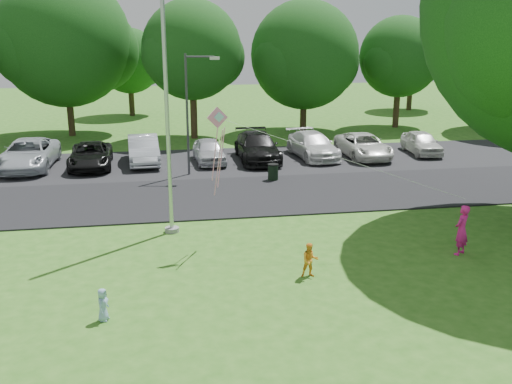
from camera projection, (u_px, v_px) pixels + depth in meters
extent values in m
plane|color=#316A1C|center=(304.00, 285.00, 15.79)|extent=(120.00, 120.00, 0.00)
cube|color=black|center=(252.00, 195.00, 24.31)|extent=(60.00, 6.00, 0.06)
cube|color=black|center=(233.00, 162.00, 30.48)|extent=(42.00, 7.00, 0.06)
cylinder|color=#B7BABF|center=(166.00, 88.00, 18.60)|extent=(0.14, 0.14, 10.00)
cylinder|color=gray|center=(172.00, 230.00, 19.95)|extent=(0.50, 0.50, 0.16)
cylinder|color=#3F3F44|center=(187.00, 116.00, 26.93)|extent=(0.12, 0.12, 5.78)
cylinder|color=#3F3F44|center=(200.00, 57.00, 26.16)|extent=(1.34, 0.34, 0.08)
cube|color=silver|center=(215.00, 58.00, 26.16)|extent=(0.47, 0.29, 0.13)
cylinder|color=black|center=(273.00, 173.00, 26.60)|extent=(0.48, 0.48, 0.77)
cylinder|color=black|center=(273.00, 165.00, 26.49)|extent=(0.51, 0.51, 0.04)
cylinder|color=#332316|center=(70.00, 112.00, 37.75)|extent=(0.44, 0.44, 3.19)
sphere|color=#103B10|center=(64.00, 40.00, 36.50)|extent=(8.50, 8.50, 8.50)
sphere|color=#103B10|center=(97.00, 50.00, 37.78)|extent=(5.53, 5.53, 5.53)
sphere|color=#103B10|center=(34.00, 48.00, 35.34)|extent=(5.10, 5.10, 5.10)
cylinder|color=#332316|center=(194.00, 112.00, 36.79)|extent=(0.44, 0.44, 3.43)
sphere|color=#103B10|center=(192.00, 50.00, 35.72)|extent=(6.27, 6.27, 6.27)
sphere|color=#103B10|center=(213.00, 57.00, 36.66)|extent=(4.07, 4.07, 4.07)
sphere|color=#103B10|center=(172.00, 56.00, 34.86)|extent=(3.76, 3.76, 3.76)
cylinder|color=#332316|center=(303.00, 112.00, 39.30)|extent=(0.44, 0.44, 2.66)
sphere|color=#103B10|center=(305.00, 55.00, 38.24)|extent=(7.27, 7.27, 7.27)
sphere|color=#103B10|center=(325.00, 62.00, 39.34)|extent=(4.72, 4.72, 4.72)
sphere|color=#103B10|center=(286.00, 61.00, 37.25)|extent=(4.36, 4.36, 4.36)
cylinder|color=#332316|center=(396.00, 106.00, 41.07)|extent=(0.44, 0.44, 3.02)
sphere|color=#103B10|center=(400.00, 57.00, 40.12)|extent=(5.67, 5.67, 5.67)
sphere|color=#103B10|center=(413.00, 62.00, 40.97)|extent=(3.68, 3.68, 3.68)
sphere|color=#103B10|center=(388.00, 61.00, 39.34)|extent=(3.40, 3.40, 3.40)
cylinder|color=#332316|center=(131.00, 100.00, 46.72)|extent=(0.44, 0.44, 2.60)
sphere|color=#103B10|center=(129.00, 61.00, 45.86)|extent=(5.20, 5.20, 5.20)
sphere|color=#103B10|center=(144.00, 65.00, 46.65)|extent=(3.38, 3.38, 3.38)
sphere|color=#103B10|center=(116.00, 65.00, 45.15)|extent=(3.12, 3.12, 3.12)
cylinder|color=#332316|center=(410.00, 95.00, 50.07)|extent=(0.44, 0.44, 2.60)
sphere|color=#103B10|center=(412.00, 59.00, 49.22)|extent=(5.20, 5.20, 5.20)
sphere|color=#103B10|center=(422.00, 63.00, 50.01)|extent=(3.38, 3.38, 3.38)
sphere|color=#103B10|center=(404.00, 62.00, 48.51)|extent=(3.12, 3.12, 3.12)
imported|color=#B2B7BF|center=(28.00, 154.00, 28.66)|extent=(2.52, 5.31, 1.46)
imported|color=black|center=(91.00, 155.00, 28.92)|extent=(2.25, 4.56, 1.24)
imported|color=#B2B7BF|center=(143.00, 150.00, 29.80)|extent=(1.80, 4.47, 1.44)
imported|color=silver|center=(209.00, 151.00, 29.96)|extent=(1.69, 3.75, 1.25)
imported|color=black|center=(257.00, 147.00, 30.44)|extent=(2.10, 5.07, 1.47)
imported|color=silver|center=(313.00, 145.00, 31.17)|extent=(2.35, 4.83, 1.35)
imported|color=silver|center=(363.00, 146.00, 31.26)|extent=(2.23, 4.65, 1.28)
imported|color=silver|center=(422.00, 143.00, 32.17)|extent=(1.80, 3.82, 1.26)
imported|color=#E01D85|center=(462.00, 230.00, 17.77)|extent=(0.70, 0.66, 1.61)
imported|color=orange|center=(310.00, 260.00, 16.21)|extent=(0.51, 0.40, 1.01)
imported|color=#88ADD1|center=(103.00, 305.00, 13.78)|extent=(0.37, 0.47, 0.83)
cube|color=pink|center=(217.00, 118.00, 17.50)|extent=(0.66, 0.17, 0.67)
cube|color=#8CC6E5|center=(219.00, 117.00, 17.47)|extent=(0.32, 0.09, 0.32)
cylinder|color=white|center=(341.00, 158.00, 17.49)|extent=(7.39, 1.96, 2.40)
cylinder|color=pink|center=(215.00, 154.00, 17.80)|extent=(0.22, 0.28, 1.77)
cylinder|color=pink|center=(221.00, 158.00, 17.92)|extent=(0.24, 0.46, 2.03)
cylinder|color=pink|center=(218.00, 163.00, 17.82)|extent=(0.27, 0.68, 2.26)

